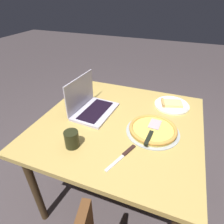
% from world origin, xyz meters
% --- Properties ---
extents(ground_plane, '(12.00, 12.00, 0.00)m').
position_xyz_m(ground_plane, '(0.00, 0.00, 0.00)').
color(ground_plane, '#443B3D').
extents(dining_table, '(1.07, 1.08, 0.75)m').
position_xyz_m(dining_table, '(0.00, 0.00, 0.67)').
color(dining_table, tan).
rests_on(dining_table, ground_plane).
extents(laptop, '(0.36, 0.27, 0.26)m').
position_xyz_m(laptop, '(-0.04, -0.24, 0.81)').
color(laptop, '#B9B3C7').
rests_on(laptop, dining_table).
extents(pizza_plate, '(0.26, 0.26, 0.04)m').
position_xyz_m(pizza_plate, '(-0.33, 0.31, 0.76)').
color(pizza_plate, white).
rests_on(pizza_plate, dining_table).
extents(pizza_tray, '(0.34, 0.34, 0.04)m').
position_xyz_m(pizza_tray, '(0.04, 0.23, 0.77)').
color(pizza_tray, '#9FA6A7').
rests_on(pizza_tray, dining_table).
extents(table_knife, '(0.23, 0.11, 0.01)m').
position_xyz_m(table_knife, '(0.29, 0.12, 0.75)').
color(table_knife, '#BFB8BA').
rests_on(table_knife, dining_table).
extents(drink_cup, '(0.08, 0.08, 0.10)m').
position_xyz_m(drink_cup, '(0.33, -0.18, 0.80)').
color(drink_cup, black).
rests_on(drink_cup, dining_table).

